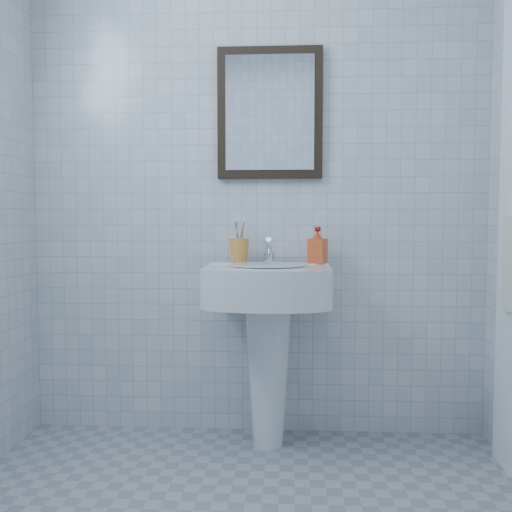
{
  "coord_description": "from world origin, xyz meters",
  "views": [
    {
      "loc": [
        0.16,
        -1.57,
        1.05
      ],
      "look_at": [
        0.02,
        0.86,
        0.89
      ],
      "focal_mm": 40.0,
      "sensor_mm": 36.0,
      "label": 1
    }
  ],
  "objects": [
    {
      "name": "faucet",
      "position": [
        0.06,
        1.09,
        0.89
      ],
      "size": [
        0.05,
        0.11,
        0.12
      ],
      "color": "silver",
      "rests_on": "washbasin"
    },
    {
      "name": "wall_mirror",
      "position": [
        0.06,
        1.18,
        1.55
      ],
      "size": [
        0.5,
        0.04,
        0.62
      ],
      "color": "black",
      "rests_on": "wall_back"
    },
    {
      "name": "soap_dispenser",
      "position": [
        0.29,
        1.1,
        0.93
      ],
      "size": [
        0.1,
        0.1,
        0.17
      ],
      "primitive_type": "imported",
      "rotation": [
        0.0,
        0.0,
        -0.4
      ],
      "color": "red",
      "rests_on": "washbasin"
    },
    {
      "name": "toothbrush_cup",
      "position": [
        -0.08,
        1.09,
        0.9
      ],
      "size": [
        0.1,
        0.1,
        0.11
      ],
      "primitive_type": null,
      "rotation": [
        0.0,
        0.0,
        -0.06
      ],
      "color": "orange",
      "rests_on": "washbasin"
    },
    {
      "name": "wall_back",
      "position": [
        0.0,
        1.2,
        1.25
      ],
      "size": [
        2.2,
        0.02,
        2.5
      ],
      "primitive_type": "cube",
      "color": "silver",
      "rests_on": "ground"
    },
    {
      "name": "washbasin",
      "position": [
        0.06,
        0.99,
        0.57
      ],
      "size": [
        0.55,
        0.4,
        0.85
      ],
      "color": "white",
      "rests_on": "ground"
    }
  ]
}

